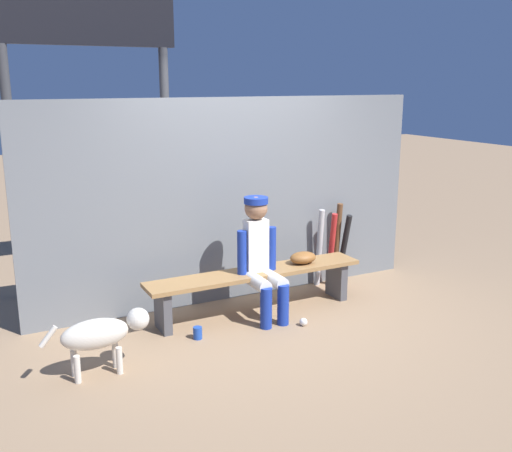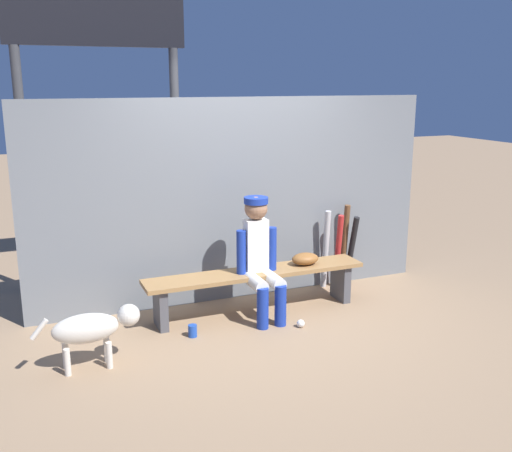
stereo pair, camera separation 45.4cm
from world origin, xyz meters
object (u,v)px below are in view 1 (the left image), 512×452
object	(u,v)px
bat_aluminum_red	(331,249)
baseball	(303,322)
dugout_bench	(256,280)
bat_wood_dark	(337,243)
bat_aluminum_black	(344,248)
baseball_glove	(303,258)
scoreboard	(92,39)
bat_aluminum_silver	(319,248)
cup_on_bench	(268,262)
cup_on_ground	(198,333)
player_seated	(261,254)
dog	(102,333)

from	to	relation	value
bat_aluminum_red	baseball	xyz separation A→B (m)	(-0.87, -0.83, -0.38)
dugout_bench	bat_wood_dark	world-z (taller)	bat_wood_dark
bat_aluminum_black	baseball	size ratio (longest dim) A/B	10.84
baseball_glove	bat_aluminum_red	xyz separation A→B (m)	(0.58, 0.33, -0.07)
dugout_bench	baseball	xyz separation A→B (m)	(0.24, -0.50, -0.30)
baseball_glove	baseball	bearing A→B (deg)	-120.31
bat_wood_dark	scoreboard	world-z (taller)	scoreboard
bat_aluminum_silver	bat_wood_dark	bearing A→B (deg)	4.56
baseball_glove	cup_on_bench	world-z (taller)	baseball_glove
cup_on_ground	cup_on_bench	distance (m)	1.05
bat_wood_dark	baseball	distance (m)	1.40
player_seated	baseball	world-z (taller)	player_seated
bat_aluminum_black	cup_on_bench	distance (m)	1.19
dugout_bench	baseball	size ratio (longest dim) A/B	29.84
bat_wood_dark	cup_on_ground	bearing A→B (deg)	-160.11
bat_aluminum_red	bat_wood_dark	size ratio (longest dim) A/B	0.91
dugout_bench	dog	xyz separation A→B (m)	(-1.63, -0.58, 0.00)
cup_on_ground	dog	world-z (taller)	dog
bat_aluminum_silver	cup_on_bench	world-z (taller)	bat_aluminum_silver
cup_on_ground	bat_aluminum_black	bearing A→B (deg)	18.18
baseball	dog	distance (m)	1.90
bat_aluminum_black	dog	bearing A→B (deg)	-162.32
player_seated	cup_on_bench	xyz separation A→B (m)	(0.15, 0.14, -0.14)
baseball_glove	cup_on_bench	bearing A→B (deg)	174.77
bat_aluminum_red	bat_aluminum_black	world-z (taller)	bat_aluminum_red
dugout_bench	scoreboard	bearing A→B (deg)	126.99
bat_aluminum_silver	scoreboard	distance (m)	3.24
cup_on_ground	scoreboard	xyz separation A→B (m)	(-0.37, 1.80, 2.59)
baseball_glove	bat_wood_dark	distance (m)	0.80
bat_aluminum_red	cup_on_ground	bearing A→B (deg)	-160.74
bat_wood_dark	cup_on_bench	size ratio (longest dim) A/B	8.31
bat_aluminum_silver	bat_aluminum_black	size ratio (longest dim) A/B	1.09
bat_aluminum_silver	cup_on_ground	xyz separation A→B (m)	(-1.73, -0.69, -0.38)
baseball	cup_on_ground	distance (m)	1.00
bat_wood_dark	dog	world-z (taller)	bat_wood_dark
baseball_glove	cup_on_bench	xyz separation A→B (m)	(-0.39, 0.04, -0.01)
dog	cup_on_ground	bearing A→B (deg)	16.51
bat_aluminum_black	baseball	world-z (taller)	bat_aluminum_black
bat_aluminum_silver	dog	world-z (taller)	bat_aluminum_silver
baseball_glove	bat_aluminum_red	world-z (taller)	bat_aluminum_red
bat_aluminum_black	scoreboard	xyz separation A→B (m)	(-2.41, 1.13, 2.24)
player_seated	scoreboard	bearing A→B (deg)	125.08
baseball	dog	world-z (taller)	dog
bat_wood_dark	scoreboard	distance (m)	3.38
bat_aluminum_red	bat_wood_dark	distance (m)	0.14
dugout_bench	baseball	world-z (taller)	dugout_bench
dugout_bench	baseball_glove	size ratio (longest dim) A/B	7.89
baseball	baseball_glove	bearing A→B (deg)	59.69
player_seated	bat_aluminum_red	size ratio (longest dim) A/B	1.40
dugout_bench	bat_aluminum_red	distance (m)	1.16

